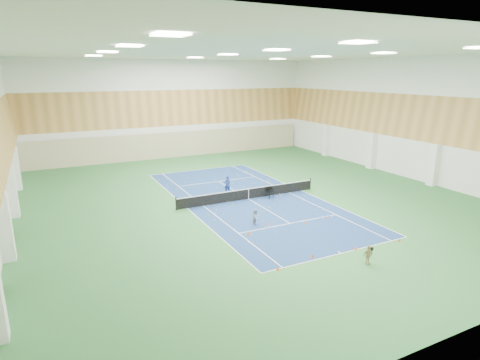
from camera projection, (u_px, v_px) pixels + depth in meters
name	position (u px, v px, depth m)	size (l,w,h in m)	color
ground	(249.00, 199.00, 34.16)	(40.00, 40.00, 0.00)	#2B6632
room_shell	(249.00, 129.00, 32.60)	(36.00, 40.00, 12.00)	white
wood_cladding	(249.00, 104.00, 32.08)	(36.00, 40.00, 8.00)	#C58C49
ceiling_light_grid	(249.00, 53.00, 31.06)	(21.40, 25.40, 0.06)	white
court_surface	(249.00, 199.00, 34.15)	(10.97, 23.77, 0.01)	navy
tennis_balls_scatter	(249.00, 199.00, 34.14)	(10.57, 22.77, 0.07)	#CBEF28
tennis_net	(249.00, 193.00, 34.01)	(12.80, 0.10, 1.10)	black
back_curtain	(176.00, 145.00, 50.80)	(35.40, 0.16, 3.20)	#C6B793
door_left_b	(6.00, 221.00, 26.13)	(0.08, 1.80, 2.20)	#593319
coach	(227.00, 185.00, 35.61)	(0.59, 0.39, 1.61)	navy
child_court	(256.00, 217.00, 28.18)	(0.57, 0.45, 1.18)	#97979F
child_apron	(368.00, 255.00, 22.41)	(0.66, 0.28, 1.13)	tan
ball_cart	(270.00, 193.00, 34.26)	(0.54, 0.54, 0.93)	black
cone_svc_a	(249.00, 233.00, 26.62)	(0.23, 0.23, 0.25)	orange
cone_svc_b	(268.00, 223.00, 28.39)	(0.19, 0.19, 0.21)	#D74F0B
cone_svc_c	(304.00, 223.00, 28.50)	(0.20, 0.20, 0.21)	#EB5E0C
cone_svc_d	(325.00, 217.00, 29.70)	(0.18, 0.18, 0.20)	#FF510D
cone_base_a	(278.00, 268.00, 21.86)	(0.19, 0.19, 0.21)	#FF5E0D
cone_base_b	(313.00, 256.00, 23.36)	(0.18, 0.18, 0.20)	#EB420C
cone_base_c	(356.00, 248.00, 24.36)	(0.20, 0.20, 0.22)	#FE5D0D
cone_base_d	(399.00, 240.00, 25.55)	(0.18, 0.18, 0.20)	red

